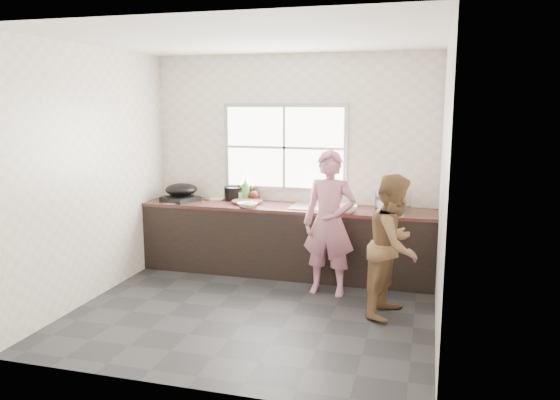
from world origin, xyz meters
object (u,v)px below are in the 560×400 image
(cutting_board, at_px, (247,202))
(glass_jar, at_px, (240,196))
(bottle_green, at_px, (246,189))
(plate_food, at_px, (217,199))
(bowl_crabs, at_px, (346,210))
(bottle_brown_tall, at_px, (239,193))
(dish_rack, at_px, (393,201))
(pot_lid_left, at_px, (172,202))
(pot_lid_right, at_px, (215,199))
(burner, at_px, (180,199))
(black_pot, at_px, (233,193))
(bottle_brown_short, at_px, (254,194))
(bowl_mince, at_px, (248,205))
(woman, at_px, (329,228))
(person_side, at_px, (394,246))
(wok, at_px, (181,190))
(bowl_held, at_px, (340,210))

(cutting_board, relative_size, glass_jar, 3.57)
(bottle_green, bearing_deg, plate_food, -174.11)
(glass_jar, bearing_deg, plate_food, -177.75)
(cutting_board, distance_m, bowl_crabs, 1.30)
(bottle_brown_tall, bearing_deg, dish_rack, -8.22)
(pot_lid_left, xyz_separation_m, pot_lid_right, (0.41, 0.39, 0.00))
(glass_jar, relative_size, burner, 0.29)
(black_pot, bearing_deg, bowl_crabs, -15.58)
(bowl_crabs, height_order, bottle_brown_short, bottle_brown_short)
(glass_jar, bearing_deg, burner, -161.30)
(cutting_board, height_order, bottle_green, bottle_green)
(plate_food, height_order, dish_rack, dish_rack)
(cutting_board, xyz_separation_m, dish_rack, (1.80, -0.09, 0.11))
(burner, xyz_separation_m, dish_rack, (2.69, -0.01, 0.10))
(bowl_mince, relative_size, bowl_crabs, 1.05)
(bottle_brown_short, relative_size, glass_jar, 1.55)
(bowl_mince, bearing_deg, dish_rack, 5.13)
(woman, relative_size, cutting_board, 3.87)
(person_side, xyz_separation_m, plate_food, (-2.36, 1.19, 0.15))
(bottle_green, bearing_deg, burner, -161.01)
(bowl_crabs, distance_m, pot_lid_left, 2.21)
(dish_rack, bearing_deg, bottle_brown_tall, -172.52)
(bottle_green, relative_size, pot_lid_left, 1.35)
(bottle_green, relative_size, wok, 0.74)
(bowl_mince, bearing_deg, wok, 166.43)
(bowl_held, bearing_deg, plate_food, 166.60)
(woman, bearing_deg, cutting_board, 157.65)
(glass_jar, relative_size, wok, 0.26)
(glass_jar, height_order, wok, wok)
(bottle_brown_short, xyz_separation_m, wok, (-0.93, -0.20, 0.05))
(bowl_crabs, height_order, dish_rack, dish_rack)
(person_side, relative_size, dish_rack, 4.08)
(woman, relative_size, black_pot, 6.47)
(black_pot, xyz_separation_m, wok, (-0.64, -0.20, 0.05))
(burner, xyz_separation_m, wok, (-0.02, 0.07, 0.11))
(bowl_held, distance_m, plate_food, 1.73)
(plate_food, relative_size, bottle_green, 0.63)
(pot_lid_left, bearing_deg, wok, 82.81)
(burner, distance_m, pot_lid_right, 0.45)
(person_side, bearing_deg, bottle_green, 73.79)
(bowl_held, xyz_separation_m, burner, (-2.10, 0.17, 0.00))
(pot_lid_left, bearing_deg, glass_jar, 26.40)
(bowl_crabs, bearing_deg, pot_lid_right, 167.17)
(black_pot, relative_size, bottle_brown_short, 1.38)
(bottle_brown_tall, xyz_separation_m, glass_jar, (0.02, -0.03, -0.04))
(woman, relative_size, bottle_green, 4.91)
(bottle_brown_tall, xyz_separation_m, bottle_brown_short, (0.20, 0.00, -0.01))
(bowl_crabs, xyz_separation_m, wok, (-2.18, 0.23, 0.10))
(bowl_mince, xyz_separation_m, dish_rack, (1.72, 0.15, 0.10))
(plate_food, xyz_separation_m, bottle_brown_short, (0.49, 0.04, 0.08))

